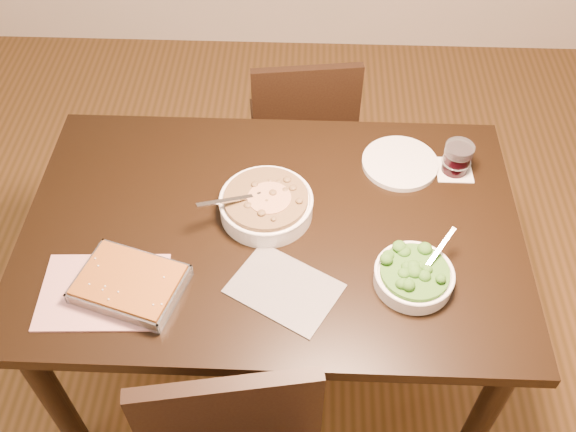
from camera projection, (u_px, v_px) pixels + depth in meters
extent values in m
plane|color=#4D3416|center=(276.00, 355.00, 2.37)|extent=(4.00, 4.00, 0.00)
cube|color=black|center=(272.00, 229.00, 1.82)|extent=(1.40, 0.90, 0.04)
cube|color=black|center=(273.00, 244.00, 1.87)|extent=(1.26, 0.76, 0.08)
cylinder|color=black|center=(56.00, 402.00, 1.88)|extent=(0.07, 0.07, 0.71)
cylinder|color=black|center=(482.00, 417.00, 1.84)|extent=(0.07, 0.07, 0.71)
cylinder|color=black|center=(112.00, 212.00, 2.36)|extent=(0.07, 0.07, 0.71)
cylinder|color=black|center=(450.00, 222.00, 2.33)|extent=(0.07, 0.07, 0.71)
cube|color=#B3333E|center=(103.00, 292.00, 1.65)|extent=(0.33, 0.25, 0.01)
cube|color=#25252C|center=(284.00, 289.00, 1.66)|extent=(0.33, 0.30, 0.00)
cube|color=white|center=(454.00, 170.00, 1.94)|extent=(0.11, 0.11, 0.00)
cylinder|color=white|center=(266.00, 207.00, 1.81)|extent=(0.26, 0.26, 0.05)
torus|color=white|center=(266.00, 200.00, 1.79)|extent=(0.27, 0.27, 0.01)
cylinder|color=#35210E|center=(266.00, 199.00, 1.79)|extent=(0.24, 0.24, 0.02)
cube|color=silver|center=(240.00, 205.00, 1.75)|extent=(0.15, 0.10, 0.05)
cylinder|color=maroon|center=(269.00, 198.00, 1.78)|extent=(0.12, 0.12, 0.00)
cylinder|color=white|center=(413.00, 278.00, 1.66)|extent=(0.20, 0.20, 0.04)
torus|color=white|center=(415.00, 273.00, 1.64)|extent=(0.21, 0.21, 0.01)
cylinder|color=#1B4610|center=(415.00, 272.00, 1.64)|extent=(0.18, 0.18, 0.02)
cube|color=silver|center=(429.00, 253.00, 1.66)|extent=(0.09, 0.12, 0.04)
cube|color=silver|center=(131.00, 289.00, 1.66)|extent=(0.31, 0.26, 0.01)
cube|color=#61340D|center=(130.00, 283.00, 1.64)|extent=(0.29, 0.24, 0.04)
cube|color=silver|center=(147.00, 257.00, 1.70)|extent=(0.25, 0.08, 0.04)
cube|color=silver|center=(111.00, 314.00, 1.58)|extent=(0.25, 0.08, 0.04)
cube|color=silver|center=(175.00, 298.00, 1.61)|extent=(0.06, 0.19, 0.04)
cube|color=silver|center=(86.00, 270.00, 1.67)|extent=(0.06, 0.19, 0.04)
cylinder|color=black|center=(456.00, 161.00, 1.92)|extent=(0.08, 0.08, 0.07)
cylinder|color=silver|center=(460.00, 149.00, 1.88)|extent=(0.09, 0.09, 0.03)
cylinder|color=silver|center=(400.00, 163.00, 1.95)|extent=(0.23, 0.23, 0.02)
cube|color=black|center=(231.00, 429.00, 1.50)|extent=(0.42, 0.10, 0.45)
cube|color=black|center=(300.00, 130.00, 2.60)|extent=(0.44, 0.44, 0.04)
cylinder|color=black|center=(332.00, 138.00, 2.87)|extent=(0.03, 0.03, 0.38)
cylinder|color=black|center=(343.00, 191.00, 2.66)|extent=(0.03, 0.03, 0.38)
cylinder|color=black|center=(259.00, 143.00, 2.85)|extent=(0.03, 0.03, 0.38)
cylinder|color=black|center=(264.00, 197.00, 2.64)|extent=(0.03, 0.03, 0.38)
cube|color=black|center=(306.00, 115.00, 2.32)|extent=(0.39, 0.08, 0.41)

